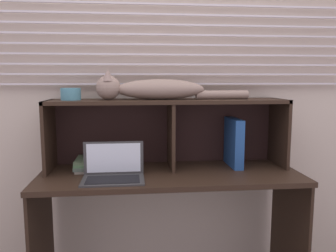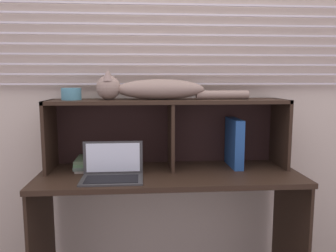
# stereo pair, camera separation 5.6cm
# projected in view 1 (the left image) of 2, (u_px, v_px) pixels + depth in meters

# --- Properties ---
(back_panel_with_blinds) EXTENTS (4.40, 0.08, 2.50)m
(back_panel_with_blinds) POSITION_uv_depth(u_px,v_px,m) (165.00, 90.00, 2.30)
(back_panel_with_blinds) COLOR beige
(back_panel_with_blinds) RESTS_ON ground
(desk) EXTENTS (1.56, 0.57, 0.77)m
(desk) POSITION_uv_depth(u_px,v_px,m) (170.00, 196.00, 2.06)
(desk) COLOR black
(desk) RESTS_ON ground
(hutch_shelf_unit) EXTENTS (1.47, 0.31, 0.43)m
(hutch_shelf_unit) POSITION_uv_depth(u_px,v_px,m) (168.00, 119.00, 2.15)
(hutch_shelf_unit) COLOR black
(hutch_shelf_unit) RESTS_ON desk
(cat) EXTENTS (0.95, 0.16, 0.18)m
(cat) POSITION_uv_depth(u_px,v_px,m) (152.00, 89.00, 2.08)
(cat) COLOR gray
(cat) RESTS_ON hutch_shelf_unit
(laptop) EXTENTS (0.34, 0.22, 0.20)m
(laptop) POSITION_uv_depth(u_px,v_px,m) (113.00, 172.00, 1.90)
(laptop) COLOR #363636
(laptop) RESTS_ON desk
(binder_upright) EXTENTS (0.06, 0.26, 0.31)m
(binder_upright) POSITION_uv_depth(u_px,v_px,m) (234.00, 142.00, 2.19)
(binder_upright) COLOR #214B8D
(binder_upright) RESTS_ON desk
(book_stack) EXTENTS (0.20, 0.23, 0.07)m
(book_stack) POSITION_uv_depth(u_px,v_px,m) (91.00, 164.00, 2.11)
(book_stack) COLOR gray
(book_stack) RESTS_ON desk
(small_basket) EXTENTS (0.12, 0.12, 0.07)m
(small_basket) POSITION_uv_depth(u_px,v_px,m) (71.00, 94.00, 2.04)
(small_basket) COLOR teal
(small_basket) RESTS_ON hutch_shelf_unit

